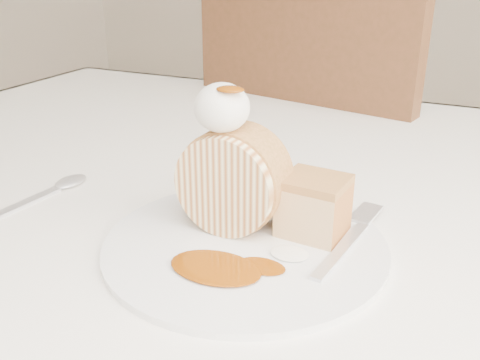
% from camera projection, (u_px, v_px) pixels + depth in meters
% --- Properties ---
extents(table, '(1.40, 0.90, 0.75)m').
position_uv_depth(table, '(285.00, 233.00, 0.73)').
color(table, white).
rests_on(table, ground).
extents(chair_far, '(0.54, 0.54, 0.97)m').
position_uv_depth(chair_far, '(323.00, 175.00, 1.20)').
color(chair_far, brown).
rests_on(chair_far, ground).
extents(plate, '(0.30, 0.30, 0.01)m').
position_uv_depth(plate, '(245.00, 245.00, 0.52)').
color(plate, white).
rests_on(plate, table).
extents(roulade_slice, '(0.10, 0.06, 0.10)m').
position_uv_depth(roulade_slice, '(233.00, 180.00, 0.52)').
color(roulade_slice, '#F9E7AD').
rests_on(roulade_slice, plate).
extents(cake_chunk, '(0.07, 0.06, 0.05)m').
position_uv_depth(cake_chunk, '(314.00, 209.00, 0.52)').
color(cake_chunk, '#C37F4A').
rests_on(cake_chunk, plate).
extents(whipped_cream, '(0.05, 0.05, 0.05)m').
position_uv_depth(whipped_cream, '(222.00, 108.00, 0.49)').
color(whipped_cream, white).
rests_on(whipped_cream, roulade_slice).
extents(caramel_drizzle, '(0.03, 0.02, 0.01)m').
position_uv_depth(caramel_drizzle, '(230.00, 83.00, 0.47)').
color(caramel_drizzle, '#7B3605').
rests_on(caramel_drizzle, whipped_cream).
extents(caramel_pool, '(0.09, 0.06, 0.00)m').
position_uv_depth(caramel_pool, '(215.00, 267.00, 0.47)').
color(caramel_pool, '#7B3605').
rests_on(caramel_pool, plate).
extents(fork, '(0.04, 0.16, 0.00)m').
position_uv_depth(fork, '(341.00, 250.00, 0.50)').
color(fork, silver).
rests_on(fork, plate).
extents(spoon, '(0.04, 0.17, 0.00)m').
position_uv_depth(spoon, '(10.00, 211.00, 0.59)').
color(spoon, silver).
rests_on(spoon, table).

